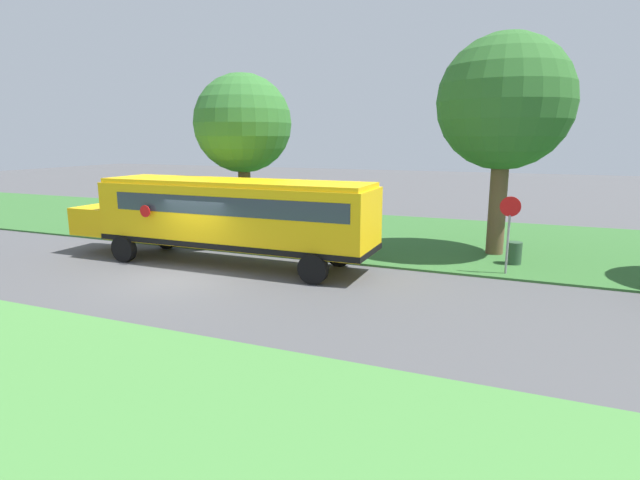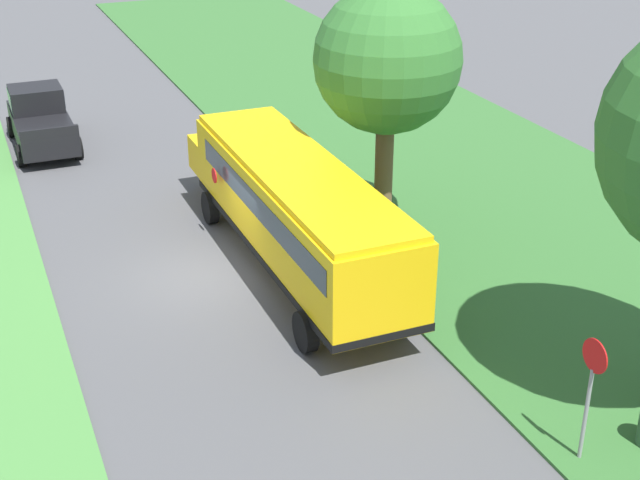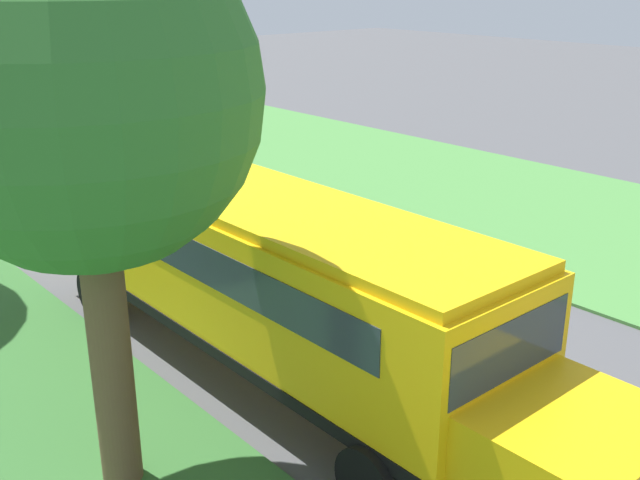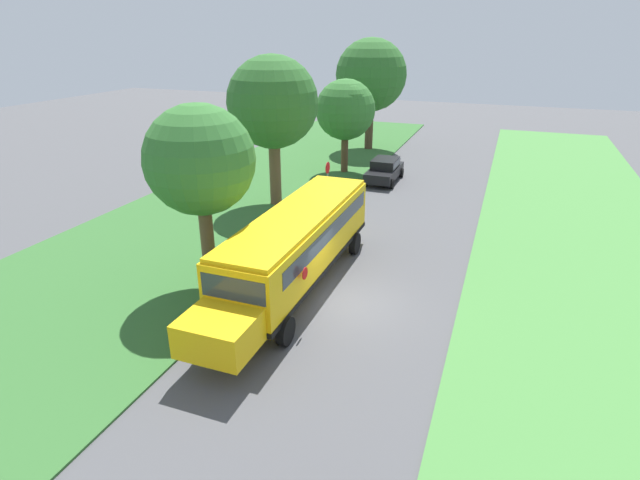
% 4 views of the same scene
% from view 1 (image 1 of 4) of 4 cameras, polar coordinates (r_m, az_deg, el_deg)
% --- Properties ---
extents(ground_plane, '(120.00, 120.00, 0.00)m').
position_cam_1_polar(ground_plane, '(17.60, -16.07, -4.23)').
color(ground_plane, '#4C4C4F').
extents(grass_verge, '(12.00, 80.00, 0.08)m').
position_cam_1_polar(grass_verge, '(25.95, -2.35, 1.31)').
color(grass_verge, '#33662D').
rests_on(grass_verge, ground).
extents(school_bus, '(2.85, 12.42, 3.16)m').
position_cam_1_polar(school_bus, '(18.79, -10.48, 3.02)').
color(school_bus, yellow).
rests_on(school_bus, ground).
extents(oak_tree_beside_bus, '(4.17, 4.17, 7.36)m').
position_cam_1_polar(oak_tree_beside_bus, '(21.97, -8.58, 13.14)').
color(oak_tree_beside_bus, brown).
rests_on(oak_tree_beside_bus, ground).
extents(oak_tree_roadside_mid, '(5.14, 5.14, 8.57)m').
position_cam_1_polar(oak_tree_roadside_mid, '(20.90, 20.08, 14.57)').
color(oak_tree_roadside_mid, brown).
rests_on(oak_tree_roadside_mid, ground).
extents(stop_sign, '(0.08, 0.68, 2.74)m').
position_cam_1_polar(stop_sign, '(18.04, 20.78, 1.50)').
color(stop_sign, gray).
rests_on(stop_sign, ground).
extents(trash_bin, '(0.56, 0.56, 0.90)m').
position_cam_1_polar(trash_bin, '(19.80, 21.26, -1.49)').
color(trash_bin, '#2D4C33').
rests_on(trash_bin, ground).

